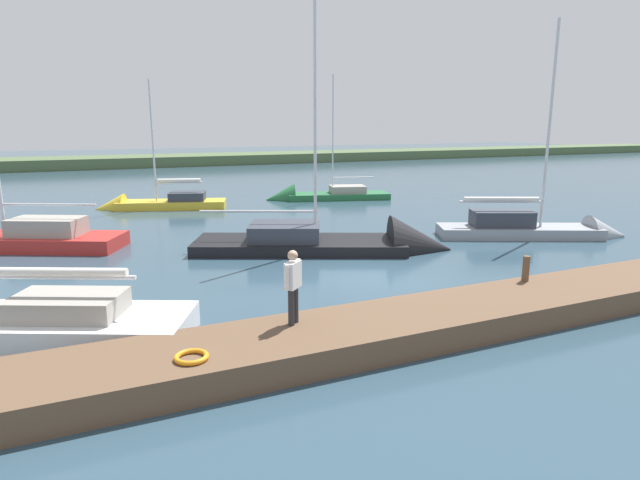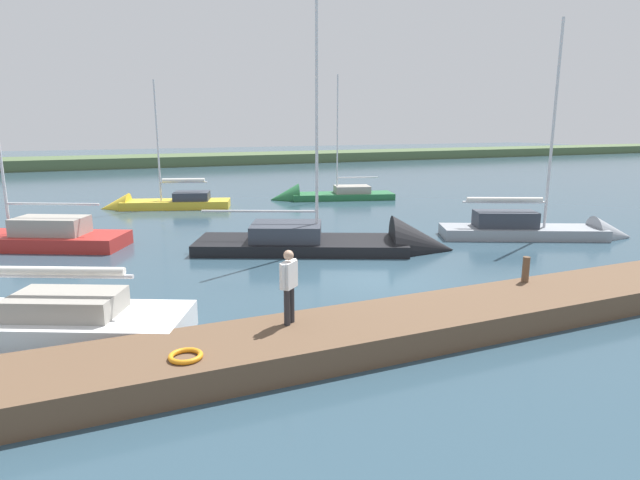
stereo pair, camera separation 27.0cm
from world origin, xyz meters
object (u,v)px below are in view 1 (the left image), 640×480
at_px(life_ring_buoy, 191,357).
at_px(person_on_dock, 293,282).
at_px(sailboat_inner_slip, 154,207).
at_px(sailboat_far_left, 353,247).
at_px(mooring_post_near, 526,269).
at_px(sailboat_near_dock, 316,198).
at_px(sailboat_far_right, 542,233).

height_order(life_ring_buoy, person_on_dock, person_on_dock).
relative_size(sailboat_inner_slip, person_on_dock, 5.00).
relative_size(life_ring_buoy, sailboat_far_left, 0.06).
height_order(life_ring_buoy, sailboat_inner_slip, sailboat_inner_slip).
bearing_deg(sailboat_far_left, mooring_post_near, -54.33).
bearing_deg(sailboat_near_dock, sailboat_far_left, 88.04).
xyz_separation_m(sailboat_near_dock, person_on_dock, (10.24, 21.99, 1.50)).
distance_m(mooring_post_near, sailboat_far_right, 9.88).
bearing_deg(sailboat_near_dock, life_ring_buoy, 76.99).
distance_m(sailboat_near_dock, sailboat_inner_slip, 10.48).
bearing_deg(life_ring_buoy, person_on_dock, -159.24).
height_order(mooring_post_near, life_ring_buoy, mooring_post_near).
relative_size(life_ring_buoy, person_on_dock, 0.39).
distance_m(mooring_post_near, life_ring_buoy, 9.74).
bearing_deg(sailboat_far_right, sailboat_inner_slip, 158.76).
distance_m(mooring_post_near, sailboat_near_dock, 21.86).
bearing_deg(life_ring_buoy, sailboat_far_left, -132.52).
bearing_deg(sailboat_near_dock, mooring_post_near, 97.97).
relative_size(sailboat_near_dock, person_on_dock, 5.41).
distance_m(sailboat_inner_slip, person_on_dock, 22.38).
distance_m(sailboat_far_right, sailboat_far_left, 9.07).
bearing_deg(sailboat_far_left, sailboat_near_dock, 96.56).
distance_m(sailboat_far_right, person_on_dock, 16.24).
relative_size(sailboat_near_dock, sailboat_far_right, 0.90).
height_order(mooring_post_near, sailboat_near_dock, sailboat_near_dock).
distance_m(sailboat_near_dock, sailboat_far_right, 15.87).
relative_size(sailboat_near_dock, sailboat_inner_slip, 1.08).
xyz_separation_m(sailboat_far_right, sailboat_inner_slip, (14.94, -15.56, -0.10)).
distance_m(life_ring_buoy, sailboat_far_left, 12.06).
bearing_deg(sailboat_near_dock, sailboat_far_right, 122.26).
relative_size(mooring_post_near, sailboat_inner_slip, 0.09).
xyz_separation_m(life_ring_buoy, sailboat_far_left, (-8.14, -8.88, -0.54)).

